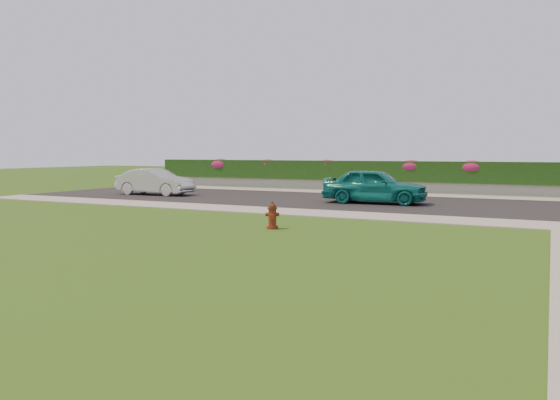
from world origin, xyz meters
The scene contains 14 objects.
ground centered at (0.00, 0.00, 0.00)m, with size 120.00×120.00×0.00m, color black.
street_far centered at (-5.00, 14.00, 0.02)m, with size 26.00×8.00×0.04m, color black.
sidewalk_far centered at (-6.00, 9.00, 0.02)m, with size 24.00×2.00×0.04m, color gray.
sidewalk_beyond centered at (-1.00, 19.00, 0.02)m, with size 34.00×2.00×0.04m, color gray.
retaining_wall centered at (-1.00, 20.50, 0.30)m, with size 34.00×0.40×0.60m, color gray.
hedge centered at (-1.00, 20.60, 1.15)m, with size 32.00×0.90×1.10m, color black.
fire_hydrant centered at (-1.12, 4.91, 0.37)m, with size 0.40×0.38×0.78m.
sedan_teal centered at (-0.67, 13.42, 0.78)m, with size 1.74×4.32×1.47m, color #0D6662.
sedan_silver centered at (-11.94, 12.96, 0.70)m, with size 1.39×4.00×1.32m, color #B7BAC0.
flower_clump_a centered at (-12.88, 20.50, 1.41)m, with size 1.44×0.92×0.72m, color #C1216B.
flower_clump_b centered at (-9.48, 20.50, 1.48)m, with size 1.11×0.71×0.56m, color #C1216B.
flower_clump_c centered at (-5.61, 20.50, 1.48)m, with size 1.11×0.71×0.55m, color #C1216B.
flower_clump_d centered at (-0.81, 20.50, 1.44)m, with size 1.33×0.86×0.67m, color #C1216B.
flower_clump_e centered at (2.29, 20.50, 1.43)m, with size 1.38×0.89×0.69m, color #C1216B.
Camera 1 is at (5.96, -8.78, 2.17)m, focal length 35.00 mm.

